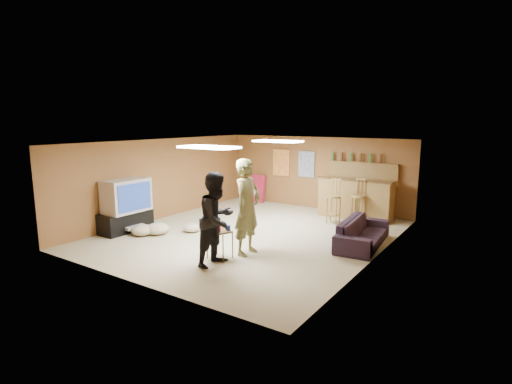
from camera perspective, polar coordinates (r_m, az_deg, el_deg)
The scene contains 32 objects.
ground at distance 9.66m, azimuth -0.66°, elevation -6.03°, with size 7.00×7.00×0.00m, color tan.
ceiling at distance 9.28m, azimuth -0.69°, elevation 7.12°, with size 6.00×7.00×0.02m, color silver.
wall_back at distance 12.42m, azimuth 8.51°, elevation 2.72°, with size 6.00×0.02×2.20m, color brown.
wall_front at distance 6.87m, azimuth -17.45°, elevation -3.76°, with size 6.00×0.02×2.20m, color brown.
wall_left at distance 11.36m, azimuth -13.27°, elevation 1.85°, with size 0.02×7.00×2.20m, color brown.
wall_right at distance 8.13m, azimuth 17.06°, elevation -1.62°, with size 0.02×7.00×2.20m, color brown.
tv_stand at distance 10.35m, azimuth -18.08°, elevation -3.99°, with size 0.55×1.30×0.50m, color black.
dvd_box at distance 10.21m, azimuth -17.28°, elevation -4.72°, with size 0.35×0.50×0.08m, color #B2B2B7.
tv_body at distance 10.16m, azimuth -18.04°, elevation -0.49°, with size 0.60×1.10×0.80m, color #B2B2B7.
tv_screen at distance 9.93m, azimuth -16.93°, elevation -0.68°, with size 0.02×0.95×0.65m, color navy.
bar_counter at distance 11.44m, azimuth 14.04°, elevation -0.92°, with size 2.00×0.60×1.10m, color brown.
bar_lip at distance 11.12m, azimuth 13.73°, elevation 1.65°, with size 2.10×0.12×0.05m, color #3B2812.
bar_shelf at distance 11.72m, azimuth 15.00°, elevation 4.00°, with size 2.00×0.18×0.05m, color brown.
bar_backing at distance 11.77m, azimuth 14.96°, elevation 2.56°, with size 2.00×0.14×0.60m, color brown.
poster_left at distance 12.91m, azimuth 3.63°, elevation 4.21°, with size 0.60×0.03×0.85m, color #BF3F26.
poster_right at distance 12.48m, azimuth 7.21°, elevation 3.94°, with size 0.55×0.03×0.80m, color #334C99.
folding_chair_stack at distance 13.32m, azimuth 0.26°, elevation 0.51°, with size 0.50×0.14×0.90m, color #AC1F3C.
ceiling_panel_front at distance 8.09m, azimuth -6.75°, elevation 6.37°, with size 1.20×0.60×0.04m, color white.
ceiling_panel_back at distance 10.29m, azimuth 3.12°, elevation 7.25°, with size 1.20×0.60×0.04m, color white.
person_olive at distance 8.04m, azimuth -1.25°, elevation -2.17°, with size 0.71×0.47×1.96m, color olive.
person_black at distance 7.49m, azimuth -5.59°, elevation -3.87°, with size 0.86×0.67×1.77m, color black.
sofa at distance 9.05m, azimuth 15.02°, elevation -5.60°, with size 1.98×0.77×0.58m, color black.
tray_table at distance 7.97m, azimuth -5.19°, elevation -7.45°, with size 0.45×0.36×0.58m, color #3B2812.
cup_red_near at distance 8.02m, azimuth -5.77°, elevation -4.77°, with size 0.08×0.08×0.12m, color red.
cup_red_far at distance 7.77m, azimuth -5.35°, elevation -5.29°, with size 0.08×0.08×0.11m, color red.
cup_blue at distance 7.84m, azimuth -3.98°, elevation -5.12°, with size 0.08×0.08×0.11m, color #16369E.
bar_stool_left at distance 10.70m, azimuth 11.04°, elevation -0.96°, with size 0.42×0.42×1.32m, color brown, non-canonical shape.
bar_stool_right at distance 10.91m, azimuth 14.42°, elevation -1.49°, with size 0.35×0.35×1.09m, color brown, non-canonical shape.
cushion_near_tv at distance 9.92m, azimuth -13.93°, elevation -5.11°, with size 0.58×0.58×0.26m, color tan.
cushion_mid at distance 9.96m, azimuth -9.11°, elevation -5.07°, with size 0.44×0.44×0.20m, color tan.
cushion_far at distance 9.91m, azimuth -15.86°, elevation -5.26°, with size 0.54×0.54×0.24m, color tan.
bottle_row at distance 11.75m, azimuth 14.08°, elevation 4.82°, with size 1.48×0.08×0.26m, color #3F7233, non-canonical shape.
Camera 1 is at (5.24, -7.64, 2.71)m, focal length 28.00 mm.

